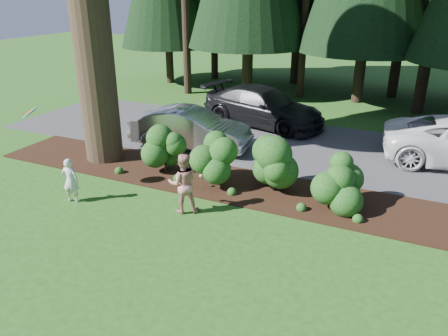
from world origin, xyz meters
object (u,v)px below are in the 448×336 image
object	(u,v)px
child	(71,180)
adult	(183,183)
car_silver_wagon	(190,129)
car_dark_suv	(263,106)
frisbee	(29,113)

from	to	relation	value
child	adult	bearing A→B (deg)	179.73
car_silver_wagon	car_dark_suv	distance (m)	4.16
child	adult	xyz separation A→B (m)	(3.10, 0.80, 0.18)
car_dark_suv	frisbee	size ratio (longest dim) A/B	10.63
car_dark_suv	adult	distance (m)	8.39
frisbee	car_silver_wagon	bearing A→B (deg)	68.31
adult	frisbee	world-z (taller)	frisbee
adult	frisbee	bearing A→B (deg)	-20.83
child	adult	size ratio (longest dim) A/B	0.78
adult	frisbee	size ratio (longest dim) A/B	3.16
child	car_dark_suv	bearing A→B (deg)	-118.60
car_silver_wagon	child	distance (m)	5.30
car_dark_suv	frisbee	xyz separation A→B (m)	(-3.45, -9.10, 1.58)
child	car_silver_wagon	bearing A→B (deg)	-114.16
car_silver_wagon	adult	bearing A→B (deg)	-158.64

